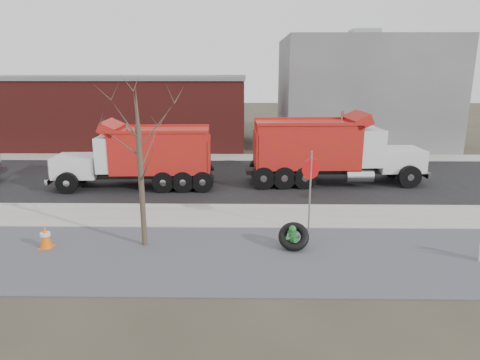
{
  "coord_description": "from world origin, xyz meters",
  "views": [
    {
      "loc": [
        0.19,
        -15.86,
        5.72
      ],
      "look_at": [
        -0.06,
        0.76,
        1.4
      ],
      "focal_mm": 32.0,
      "sensor_mm": 36.0,
      "label": 1
    }
  ],
  "objects_px": {
    "truck_tire": "(294,237)",
    "stop_sign": "(311,178)",
    "dump_truck_red_a": "(329,148)",
    "dump_truck_red_b": "(142,154)",
    "fire_hydrant": "(292,239)"
  },
  "relations": [
    {
      "from": "fire_hydrant",
      "to": "stop_sign",
      "type": "relative_size",
      "value": 0.29
    },
    {
      "from": "truck_tire",
      "to": "dump_truck_red_a",
      "type": "height_order",
      "value": "dump_truck_red_a"
    },
    {
      "from": "fire_hydrant",
      "to": "dump_truck_red_b",
      "type": "distance_m",
      "value": 10.08
    },
    {
      "from": "fire_hydrant",
      "to": "dump_truck_red_b",
      "type": "height_order",
      "value": "dump_truck_red_b"
    },
    {
      "from": "fire_hydrant",
      "to": "dump_truck_red_a",
      "type": "height_order",
      "value": "dump_truck_red_a"
    },
    {
      "from": "truck_tire",
      "to": "stop_sign",
      "type": "relative_size",
      "value": 0.36
    },
    {
      "from": "dump_truck_red_a",
      "to": "dump_truck_red_b",
      "type": "relative_size",
      "value": 1.15
    },
    {
      "from": "truck_tire",
      "to": "dump_truck_red_a",
      "type": "relative_size",
      "value": 0.12
    },
    {
      "from": "dump_truck_red_a",
      "to": "dump_truck_red_b",
      "type": "xyz_separation_m",
      "value": [
        -9.29,
        -0.99,
        -0.15
      ]
    },
    {
      "from": "dump_truck_red_a",
      "to": "truck_tire",
      "type": "bearing_deg",
      "value": -110.27
    },
    {
      "from": "truck_tire",
      "to": "dump_truck_red_a",
      "type": "bearing_deg",
      "value": 72.7
    },
    {
      "from": "fire_hydrant",
      "to": "dump_truck_red_a",
      "type": "bearing_deg",
      "value": 49.56
    },
    {
      "from": "stop_sign",
      "to": "dump_truck_red_b",
      "type": "relative_size",
      "value": 0.38
    },
    {
      "from": "dump_truck_red_b",
      "to": "truck_tire",
      "type": "bearing_deg",
      "value": 129.15
    },
    {
      "from": "stop_sign",
      "to": "dump_truck_red_a",
      "type": "xyz_separation_m",
      "value": [
        1.91,
        6.84,
        -0.18
      ]
    }
  ]
}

